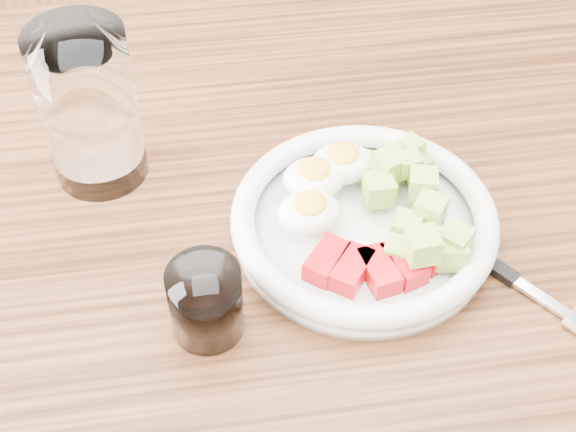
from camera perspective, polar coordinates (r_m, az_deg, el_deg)
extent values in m
cube|color=brown|center=(0.77, 0.84, -2.97)|extent=(1.50, 0.90, 0.04)
cylinder|color=white|center=(0.76, 5.34, -1.05)|extent=(0.24, 0.24, 0.01)
torus|color=white|center=(0.75, 5.44, -0.11)|extent=(0.25, 0.25, 0.02)
cube|color=red|center=(0.71, 2.75, -3.21)|extent=(0.05, 0.05, 0.02)
cube|color=red|center=(0.71, 4.55, -3.83)|extent=(0.05, 0.05, 0.02)
cube|color=red|center=(0.71, 6.49, -3.89)|extent=(0.03, 0.05, 0.02)
cube|color=red|center=(0.72, 8.25, -3.38)|extent=(0.04, 0.05, 0.02)
cube|color=red|center=(0.73, 9.53, -2.40)|extent=(0.05, 0.05, 0.02)
ellipsoid|color=white|center=(0.77, 1.84, 2.67)|extent=(0.06, 0.05, 0.03)
ellipsoid|color=yellow|center=(0.76, 1.86, 3.37)|extent=(0.03, 0.03, 0.01)
ellipsoid|color=white|center=(0.78, 3.87, 3.77)|extent=(0.06, 0.05, 0.03)
ellipsoid|color=yellow|center=(0.77, 3.92, 4.47)|extent=(0.03, 0.03, 0.01)
ellipsoid|color=white|center=(0.73, 1.53, 0.21)|extent=(0.06, 0.05, 0.03)
ellipsoid|color=yellow|center=(0.73, 1.55, 0.91)|extent=(0.03, 0.03, 0.01)
cube|color=#A9CE4F|center=(0.80, 8.05, 4.20)|extent=(0.02, 0.02, 0.02)
cube|color=#A9CE4F|center=(0.80, 8.73, 4.74)|extent=(0.03, 0.03, 0.02)
cube|color=#A9CE4F|center=(0.72, 11.77, -1.73)|extent=(0.04, 0.04, 0.03)
cube|color=#A9CE4F|center=(0.72, 7.83, -2.59)|extent=(0.03, 0.03, 0.02)
cube|color=#A9CE4F|center=(0.72, 11.54, -2.49)|extent=(0.03, 0.03, 0.03)
cube|color=#A9CE4F|center=(0.74, 10.09, 0.42)|extent=(0.04, 0.04, 0.03)
cube|color=#A9CE4F|center=(0.76, 9.58, 2.27)|extent=(0.03, 0.03, 0.03)
cube|color=#A9CE4F|center=(0.70, 9.53, -2.09)|extent=(0.03, 0.03, 0.03)
cube|color=#A9CE4F|center=(0.73, 10.73, -2.35)|extent=(0.04, 0.04, 0.03)
cube|color=#A9CE4F|center=(0.79, 5.90, 3.35)|extent=(0.03, 0.03, 0.02)
cube|color=#A9CE4F|center=(0.74, 8.43, -0.88)|extent=(0.03, 0.03, 0.03)
cube|color=#A9CE4F|center=(0.80, 8.97, 3.46)|extent=(0.03, 0.03, 0.02)
cube|color=#A9CE4F|center=(0.77, 7.29, 3.60)|extent=(0.04, 0.04, 0.03)
cube|color=#A9CE4F|center=(0.78, 6.70, 1.90)|extent=(0.03, 0.03, 0.02)
cube|color=#A9CE4F|center=(0.77, 8.56, 3.70)|extent=(0.02, 0.02, 0.02)
cube|color=#A9CE4F|center=(0.76, 6.48, 1.90)|extent=(0.03, 0.03, 0.03)
cube|color=#A9CE4F|center=(0.76, 10.19, 0.63)|extent=(0.03, 0.03, 0.02)
cube|color=black|center=(0.77, 12.82, -2.47)|extent=(0.07, 0.09, 0.01)
cube|color=silver|center=(0.75, 17.72, -5.66)|extent=(0.04, 0.05, 0.00)
cylinder|color=white|center=(0.80, -13.98, 7.51)|extent=(0.09, 0.09, 0.17)
cylinder|color=white|center=(0.68, -5.87, -6.05)|extent=(0.06, 0.06, 0.07)
cylinder|color=black|center=(0.68, -5.86, -6.14)|extent=(0.06, 0.06, 0.06)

